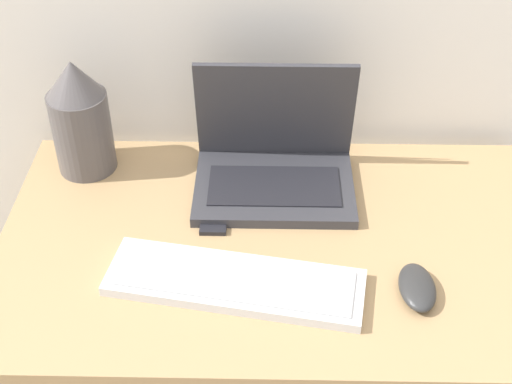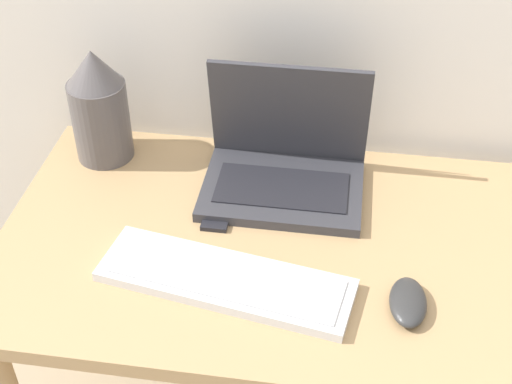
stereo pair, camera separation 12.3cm
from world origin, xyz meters
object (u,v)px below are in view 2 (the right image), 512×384
laptop (285,162)px  mp3_player (216,221)px  keyboard (225,280)px  vase (99,106)px  mouse (408,302)px

laptop → mp3_player: (-0.11, -0.14, -0.05)m
keyboard → vase: (-0.31, 0.33, 0.11)m
laptop → keyboard: laptop is taller
mouse → vase: vase is taller
mouse → laptop: bearing=128.3°
mp3_player → laptop: bearing=51.2°
mp3_player → keyboard: bearing=-73.0°
keyboard → mouse: 0.30m
laptop → vase: same height
vase → keyboard: bearing=-46.6°
laptop → vase: (-0.38, 0.04, 0.07)m
keyboard → mp3_player: 0.16m
mouse → vase: (-0.61, 0.34, 0.10)m
mouse → mp3_player: bearing=155.3°
keyboard → mouse: size_ratio=4.08×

